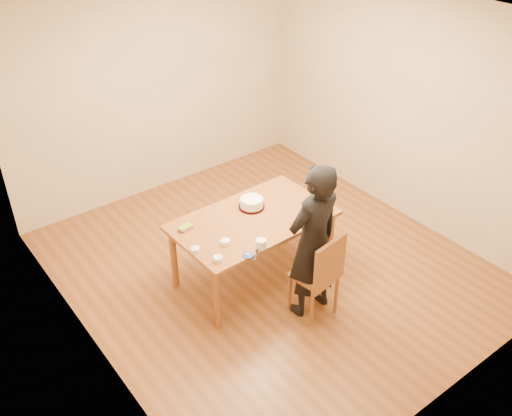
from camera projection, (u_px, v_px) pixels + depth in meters
room_shell at (249, 145)px, 5.79m from camera, size 4.00×4.50×2.70m
dining_table at (253, 220)px, 5.76m from camera, size 1.64×1.00×0.04m
dining_chair at (314, 275)px, 5.47m from camera, size 0.43×0.43×0.04m
cake_plate at (252, 207)px, 5.91m from camera, size 0.27×0.27×0.02m
cake at (252, 203)px, 5.88m from camera, size 0.24×0.24×0.08m
frosting_dome at (252, 198)px, 5.85m from camera, size 0.24×0.24×0.03m
frosting_tub at (261, 244)px, 5.31m from camera, size 0.10×0.10×0.09m
frosting_lid at (248, 255)px, 5.23m from camera, size 0.10×0.10×0.01m
frosting_dollop at (248, 254)px, 5.22m from camera, size 0.04×0.04×0.02m
ramekin_green at (218, 259)px, 5.16m from camera, size 0.09×0.09×0.04m
ramekin_yellow at (225, 242)px, 5.37m from camera, size 0.09×0.09×0.04m
ramekin_multi at (195, 250)px, 5.27m from camera, size 0.09×0.09×0.04m
candy_box_pink at (186, 229)px, 5.58m from camera, size 0.13×0.09×0.02m
candy_box_green at (185, 227)px, 5.56m from camera, size 0.14×0.08×0.02m
spatula at (256, 255)px, 5.24m from camera, size 0.14×0.13×0.01m
person at (313, 242)px, 5.30m from camera, size 0.60×0.40×1.63m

